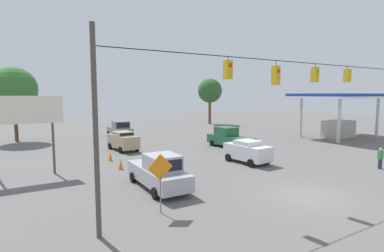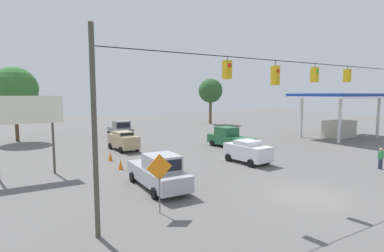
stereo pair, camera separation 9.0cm
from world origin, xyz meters
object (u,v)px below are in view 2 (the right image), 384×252
(pickup_truck_silver_parked_shoulder, at_px, (158,172))
(roadside_billboard, at_px, (24,116))
(traffic_cone_third, at_px, (121,165))
(tree_horizon_left, at_px, (15,89))
(traffic_cone_fourth, at_px, (110,157))
(tree_horizon_right, at_px, (211,91))
(sedan_tan_withflow_far, at_px, (123,140))
(overhead_signal_span, at_px, (294,101))
(work_zone_sign, at_px, (159,172))
(traffic_cone_nearest, at_px, (159,187))
(gas_station, at_px, (340,106))
(sedan_white_crossing_near, at_px, (247,151))
(traffic_cone_second, at_px, (139,174))
(pickup_truck_grey_withflow_deep, at_px, (120,129))
(pickup_truck_green_oncoming_far, at_px, (230,138))
(pedestrian, at_px, (381,159))

(pickup_truck_silver_parked_shoulder, xyz_separation_m, roadside_billboard, (6.61, -6.85, 3.17))
(traffic_cone_third, height_order, tree_horizon_left, tree_horizon_left)
(traffic_cone_fourth, distance_m, tree_horizon_right, 33.76)
(sedan_tan_withflow_far, xyz_separation_m, traffic_cone_fourth, (2.46, 4.09, -0.63))
(overhead_signal_span, xyz_separation_m, work_zone_sign, (7.90, -0.92, -3.19))
(traffic_cone_nearest, distance_m, tree_horizon_left, 27.23)
(roadside_billboard, bearing_deg, gas_station, -179.20)
(traffic_cone_fourth, bearing_deg, traffic_cone_nearest, 90.48)
(sedan_white_crossing_near, bearing_deg, traffic_cone_third, -18.32)
(gas_station, bearing_deg, traffic_cone_third, 3.48)
(overhead_signal_span, relative_size, sedan_white_crossing_near, 5.54)
(sedan_tan_withflow_far, bearing_deg, traffic_cone_second, 77.21)
(traffic_cone_fourth, distance_m, roadside_billboard, 7.53)
(sedan_white_crossing_near, bearing_deg, work_zone_sign, 29.18)
(traffic_cone_third, bearing_deg, pickup_truck_silver_parked_shoulder, 95.93)
(pickup_truck_grey_withflow_deep, xyz_separation_m, tree_horizon_right, (-19.94, -8.29, 5.24))
(gas_station, bearing_deg, pickup_truck_green_oncoming_far, -4.91)
(pickup_truck_silver_parked_shoulder, height_order, sedan_white_crossing_near, pickup_truck_silver_parked_shoulder)
(gas_station, relative_size, tree_horizon_left, 1.34)
(pickup_truck_grey_withflow_deep, xyz_separation_m, traffic_cone_second, (5.06, 20.10, -0.62))
(pickup_truck_green_oncoming_far, distance_m, traffic_cone_fourth, 12.59)
(sedan_tan_withflow_far, relative_size, pedestrian, 2.67)
(sedan_tan_withflow_far, bearing_deg, work_zone_sign, 77.79)
(pickup_truck_silver_parked_shoulder, distance_m, traffic_cone_nearest, 1.06)
(pickup_truck_grey_withflow_deep, xyz_separation_m, sedan_white_crossing_near, (-4.32, 20.04, -0.01))
(pickup_truck_silver_parked_shoulder, xyz_separation_m, pickup_truck_green_oncoming_far, (-12.15, -8.78, 0.00))
(roadside_billboard, bearing_deg, traffic_cone_third, 167.89)
(roadside_billboard, distance_m, tree_horizon_left, 18.22)
(traffic_cone_second, distance_m, roadside_billboard, 8.58)
(overhead_signal_span, distance_m, roadside_billboard, 17.23)
(pickup_truck_silver_parked_shoulder, relative_size, roadside_billboard, 1.02)
(overhead_signal_span, bearing_deg, roadside_billboard, -40.96)
(traffic_cone_third, distance_m, tree_horizon_right, 36.09)
(traffic_cone_fourth, relative_size, gas_station, 0.06)
(pedestrian, distance_m, tree_horizon_left, 37.74)
(traffic_cone_fourth, xyz_separation_m, work_zone_sign, (1.10, 12.36, 1.63))
(traffic_cone_third, xyz_separation_m, traffic_cone_fourth, (-0.15, -3.30, 0.00))
(gas_station, xyz_separation_m, tree_horizon_right, (4.23, -23.37, 2.09))
(pickup_truck_green_oncoming_far, bearing_deg, traffic_cone_nearest, 37.47)
(sedan_white_crossing_near, bearing_deg, pickup_truck_silver_parked_shoulder, 14.79)
(pickup_truck_green_oncoming_far, xyz_separation_m, sedan_tan_withflow_far, (10.11, -4.17, 0.01))
(traffic_cone_nearest, relative_size, gas_station, 0.06)
(pedestrian, bearing_deg, tree_horizon_right, -103.51)
(traffic_cone_nearest, bearing_deg, roadside_billboard, -50.65)
(pickup_truck_silver_parked_shoulder, xyz_separation_m, sedan_tan_withflow_far, (-2.04, -12.95, 0.01))
(traffic_cone_fourth, relative_size, tree_horizon_left, 0.08)
(gas_station, relative_size, tree_horizon_right, 1.38)
(tree_horizon_right, bearing_deg, sedan_tan_withflow_far, 38.17)
(sedan_white_crossing_near, xyz_separation_m, pedestrian, (-7.21, 6.66, -0.17))
(traffic_cone_third, height_order, pedestrian, pedestrian)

